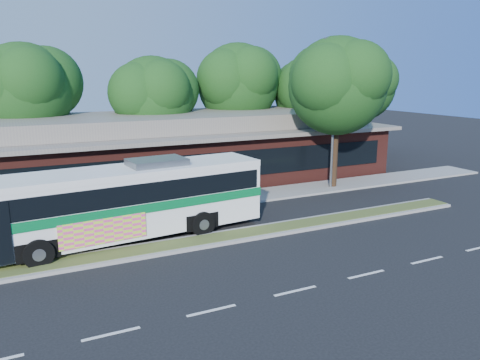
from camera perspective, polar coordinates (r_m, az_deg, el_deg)
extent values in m
plane|color=black|center=(20.04, -1.03, -7.70)|extent=(120.00, 120.00, 0.00)
cube|color=#515C27|center=(20.53, -1.74, -6.98)|extent=(26.00, 1.10, 0.15)
cube|color=gray|center=(25.69, -7.07, -3.02)|extent=(44.00, 2.60, 0.12)
cube|color=#511F19|center=(31.52, -11.07, 2.66)|extent=(32.00, 10.00, 3.20)
cube|color=gray|center=(31.27, -11.21, 5.76)|extent=(33.20, 11.20, 0.24)
cube|color=gray|center=(31.20, -11.26, 6.91)|extent=(30.00, 8.00, 1.00)
cube|color=black|center=(26.75, -8.27, 1.20)|extent=(30.00, 0.06, 1.60)
cylinder|color=slate|center=(29.03, 11.32, 7.58)|extent=(0.16, 0.16, 9.00)
cube|color=slate|center=(28.75, 11.06, 16.52)|extent=(0.90, 0.18, 0.14)
cylinder|color=black|center=(33.41, -24.17, 3.21)|extent=(0.44, 0.44, 4.20)
sphere|color=#153C14|center=(33.06, -24.79, 9.88)|extent=(6.00, 6.00, 6.00)
sphere|color=#153C14|center=(33.56, -22.55, 10.93)|extent=(4.68, 4.68, 4.68)
cylinder|color=black|center=(33.64, -10.34, 3.82)|extent=(0.44, 0.44, 3.78)
sphere|color=#153C14|center=(33.28, -10.59, 9.90)|extent=(5.60, 5.60, 5.60)
sphere|color=#153C14|center=(34.02, -8.74, 10.78)|extent=(4.37, 4.37, 4.37)
cylinder|color=black|center=(36.97, -0.26, 5.32)|extent=(0.44, 0.44, 4.41)
sphere|color=#153C14|center=(36.67, -0.27, 11.63)|extent=(6.20, 6.20, 6.20)
sphere|color=#153C14|center=(37.70, 1.37, 12.41)|extent=(4.84, 4.84, 4.84)
cylinder|color=black|center=(39.13, 8.35, 5.20)|extent=(0.44, 0.44, 3.86)
sphere|color=#153C14|center=(38.83, 8.53, 10.57)|extent=(5.80, 5.80, 5.80)
sphere|color=#153C14|center=(39.92, 9.77, 11.25)|extent=(4.52, 4.52, 4.52)
cylinder|color=black|center=(43.52, 14.20, 5.87)|extent=(0.44, 0.44, 4.12)
sphere|color=#153C14|center=(43.25, 14.48, 10.94)|extent=(6.00, 6.00, 6.00)
sphere|color=#153C14|center=(44.46, 15.49, 11.55)|extent=(4.68, 4.68, 4.68)
cube|color=white|center=(20.53, -13.86, -2.49)|extent=(12.31, 3.71, 2.79)
cube|color=black|center=(20.48, -13.13, -0.88)|extent=(11.35, 3.67, 0.84)
cube|color=white|center=(20.24, -14.05, 0.99)|extent=(12.33, 3.73, 0.26)
cube|color=#046530|center=(20.55, -13.85, -2.72)|extent=(12.38, 3.78, 0.38)
cube|color=black|center=(22.86, 0.70, 1.13)|extent=(0.26, 2.11, 1.12)
cube|color=#F44797|center=(19.17, -16.27, -5.99)|extent=(3.42, 0.38, 1.01)
cube|color=slate|center=(20.68, -10.09, 2.16)|extent=(2.57, 1.84, 0.30)
cylinder|color=black|center=(18.96, -23.37, -8.24)|extent=(1.14, 0.47, 1.11)
cylinder|color=black|center=(21.34, -24.38, -6.01)|extent=(1.14, 0.47, 1.11)
cylinder|color=black|center=(20.82, -4.61, -5.33)|extent=(1.14, 0.47, 1.11)
cylinder|color=black|center=(23.01, -7.47, -3.63)|extent=(1.14, 0.47, 1.11)
cylinder|color=black|center=(29.67, 11.42, 3.34)|extent=(0.44, 0.44, 4.54)
sphere|color=#153C14|center=(29.30, 11.78, 11.15)|extent=(5.90, 5.90, 5.90)
sphere|color=#153C14|center=(30.46, 13.33, 12.02)|extent=(4.60, 4.60, 4.60)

